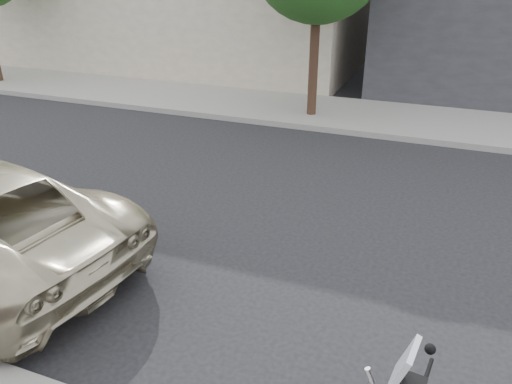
# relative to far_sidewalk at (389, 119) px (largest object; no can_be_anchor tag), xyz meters

# --- Properties ---
(ground) EXTENTS (120.00, 120.00, 0.00)m
(ground) POSITION_rel_far_sidewalk_xyz_m (0.00, 6.50, -0.07)
(ground) COLOR black
(ground) RESTS_ON ground
(far_sidewalk) EXTENTS (44.00, 3.00, 0.15)m
(far_sidewalk) POSITION_rel_far_sidewalk_xyz_m (0.00, 0.00, 0.00)
(far_sidewalk) COLOR gray
(far_sidewalk) RESTS_ON ground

